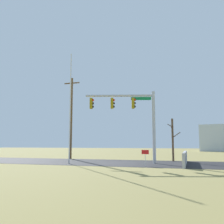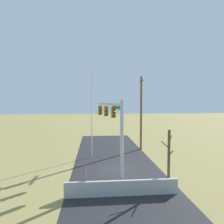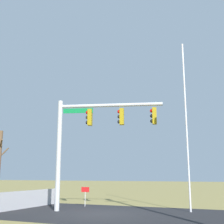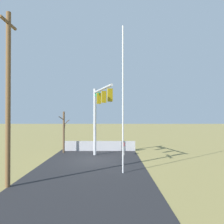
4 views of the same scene
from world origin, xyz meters
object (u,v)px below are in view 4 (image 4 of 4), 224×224
Objects in this scene: flagpole at (123,99)px; utility_pole at (8,96)px; bare_tree at (64,131)px; open_sign at (124,146)px; signal_mast at (99,107)px.

utility_pole is at bearing 115.83° from flagpole.
flagpole is at bearing -64.17° from utility_pole.
bare_tree is at bearing 34.02° from flagpole.
utility_pole is 7.71× the size of open_sign.
signal_mast is at bearing 19.85° from flagpole.
utility_pole is 2.25× the size of bare_tree.
utility_pole is 12.48m from open_sign.
utility_pole is (-3.05, 6.30, -0.04)m from flagpole.
signal_mast is at bearing -129.77° from bare_tree.
flagpole is 7.82m from open_sign.
signal_mast is 4.51m from open_sign.
flagpole is (-5.26, -1.90, 0.40)m from signal_mast.
bare_tree is (3.14, 3.77, -2.35)m from signal_mast.
signal_mast is 5.61m from flagpole.
signal_mast is 5.22× the size of open_sign.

